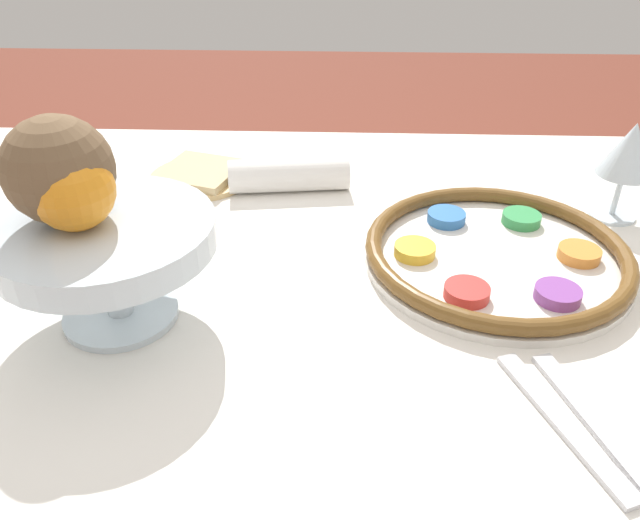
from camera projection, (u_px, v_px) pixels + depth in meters
dining_table at (308, 469)px, 0.97m from camera, size 1.57×0.93×0.75m
seder_plate at (496, 253)px, 0.77m from camera, size 0.33×0.33×0.03m
wine_glass at (629, 152)px, 0.83m from camera, size 0.07×0.07×0.14m
fruit_stand at (106, 243)px, 0.64m from camera, size 0.23×0.23×0.12m
orange_fruit at (72, 189)px, 0.60m from camera, size 0.08×0.08×0.08m
coconut at (59, 170)px, 0.60m from camera, size 0.11×0.11×0.11m
bread_plate at (200, 175)px, 0.98m from camera, size 0.16×0.16×0.02m
napkin_roll at (289, 175)px, 0.94m from camera, size 0.19×0.07×0.05m
fork_left at (596, 423)px, 0.56m from camera, size 0.07×0.18×0.01m
fork_right at (562, 422)px, 0.56m from camera, size 0.08×0.18×0.01m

